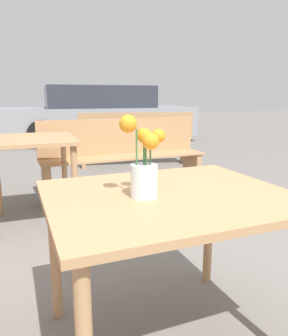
{
  "coord_description": "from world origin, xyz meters",
  "views": [
    {
      "loc": [
        -0.46,
        -1.22,
        1.1
      ],
      "look_at": [
        -0.11,
        -0.02,
        0.82
      ],
      "focal_mm": 35.0,
      "sensor_mm": 36.0,
      "label": 1
    }
  ],
  "objects_px": {
    "flower_vase": "(144,168)",
    "bench_far": "(136,137)",
    "table_back": "(31,152)",
    "bench_near": "(123,153)",
    "parked_car": "(99,115)",
    "table_front": "(169,213)"
  },
  "relations": [
    {
      "from": "flower_vase",
      "to": "bench_far",
      "type": "xyz_separation_m",
      "value": [
        0.96,
        3.76,
        -0.35
      ]
    },
    {
      "from": "table_front",
      "to": "flower_vase",
      "type": "distance_m",
      "value": 0.24
    },
    {
      "from": "table_front",
      "to": "table_back",
      "type": "bearing_deg",
      "value": 110.45
    },
    {
      "from": "flower_vase",
      "to": "parked_car",
      "type": "height_order",
      "value": "parked_car"
    },
    {
      "from": "bench_far",
      "to": "parked_car",
      "type": "height_order",
      "value": "parked_car"
    },
    {
      "from": "flower_vase",
      "to": "parked_car",
      "type": "distance_m",
      "value": 7.08
    },
    {
      "from": "bench_near",
      "to": "parked_car",
      "type": "height_order",
      "value": "parked_car"
    },
    {
      "from": "table_front",
      "to": "flower_vase",
      "type": "height_order",
      "value": "flower_vase"
    },
    {
      "from": "bench_far",
      "to": "parked_car",
      "type": "distance_m",
      "value": 3.28
    },
    {
      "from": "flower_vase",
      "to": "parked_car",
      "type": "relative_size",
      "value": 0.07
    },
    {
      "from": "table_front",
      "to": "table_back",
      "type": "xyz_separation_m",
      "value": [
        -0.62,
        1.66,
        0.02
      ]
    },
    {
      "from": "bench_near",
      "to": "bench_far",
      "type": "distance_m",
      "value": 1.5
    },
    {
      "from": "flower_vase",
      "to": "parked_car",
      "type": "bearing_deg",
      "value": 82.93
    },
    {
      "from": "flower_vase",
      "to": "table_back",
      "type": "height_order",
      "value": "flower_vase"
    },
    {
      "from": "bench_far",
      "to": "table_back",
      "type": "relative_size",
      "value": 2.08
    },
    {
      "from": "flower_vase",
      "to": "bench_near",
      "type": "bearing_deg",
      "value": 79.37
    },
    {
      "from": "table_back",
      "to": "parked_car",
      "type": "relative_size",
      "value": 0.19
    },
    {
      "from": "bench_near",
      "to": "table_back",
      "type": "bearing_deg",
      "value": -145.03
    },
    {
      "from": "bench_far",
      "to": "parked_car",
      "type": "bearing_deg",
      "value": 91.62
    },
    {
      "from": "table_back",
      "to": "bench_near",
      "type": "bearing_deg",
      "value": 34.97
    },
    {
      "from": "parked_car",
      "to": "bench_near",
      "type": "bearing_deg",
      "value": -95.26
    },
    {
      "from": "flower_vase",
      "to": "table_back",
      "type": "distance_m",
      "value": 1.77
    }
  ]
}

